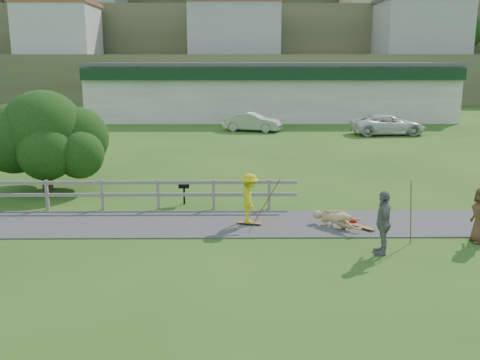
{
  "coord_description": "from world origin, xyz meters",
  "views": [
    {
      "loc": [
        0.76,
        -15.39,
        5.26
      ],
      "look_at": [
        0.94,
        2.0,
        1.38
      ],
      "focal_mm": 40.0,
      "sensor_mm": 36.0,
      "label": 1
    }
  ],
  "objects": [
    {
      "name": "ground",
      "position": [
        0.0,
        0.0,
        0.0
      ],
      "size": [
        260.0,
        260.0,
        0.0
      ],
      "primitive_type": "plane",
      "color": "#2A5317",
      "rests_on": "ground"
    },
    {
      "name": "skater_fallen",
      "position": [
        4.02,
        0.98,
        0.31
      ],
      "size": [
        1.51,
        1.5,
        0.63
      ],
      "primitive_type": "imported",
      "rotation": [
        0.0,
        0.0,
        0.78
      ],
      "color": "tan",
      "rests_on": "ground"
    },
    {
      "name": "pole_spec_left",
      "position": [
        5.89,
        -0.46,
        0.95
      ],
      "size": [
        0.03,
        0.03,
        1.9
      ],
      "primitive_type": "cylinder",
      "color": "brown",
      "rests_on": "ground"
    },
    {
      "name": "pole_rider",
      "position": [
        1.84,
        1.74,
        0.85
      ],
      "size": [
        0.03,
        0.03,
        1.69
      ],
      "primitive_type": "cylinder",
      "color": "brown",
      "rests_on": "ground"
    },
    {
      "name": "longboard_fallen",
      "position": [
        4.82,
        0.88,
        0.05
      ],
      "size": [
        0.78,
        0.85,
        0.1
      ],
      "primitive_type": null,
      "rotation": [
        0.0,
        0.0,
        -0.86
      ],
      "color": "brown",
      "rests_on": "ground"
    },
    {
      "name": "fence",
      "position": [
        -4.62,
        3.3,
        0.72
      ],
      "size": [
        15.05,
        0.1,
        1.1
      ],
      "color": "slate",
      "rests_on": "ground"
    },
    {
      "name": "bbq",
      "position": [
        -1.14,
        4.02,
        0.42
      ],
      "size": [
        0.4,
        0.31,
        0.84
      ],
      "primitive_type": null,
      "rotation": [
        0.0,
        0.0,
        0.02
      ],
      "color": "black",
      "rests_on": "ground"
    },
    {
      "name": "helmet",
      "position": [
        4.62,
        1.33,
        0.14
      ],
      "size": [
        0.28,
        0.28,
        0.28
      ],
      "primitive_type": "sphere",
      "color": "#BA0408",
      "rests_on": "ground"
    },
    {
      "name": "skater_rider",
      "position": [
        1.24,
        1.34,
        0.82
      ],
      "size": [
        0.72,
        1.12,
        1.63
      ],
      "primitive_type": "imported",
      "rotation": [
        0.0,
        0.0,
        1.69
      ],
      "color": "yellow",
      "rests_on": "ground"
    },
    {
      "name": "tree",
      "position": [
        -7.07,
        6.45,
        1.73
      ],
      "size": [
        5.41,
        5.41,
        3.47
      ],
      "primitive_type": null,
      "color": "black",
      "rests_on": "ground"
    },
    {
      "name": "longboard_rider",
      "position": [
        1.24,
        1.34,
        0.04
      ],
      "size": [
        0.82,
        0.39,
        0.09
      ],
      "primitive_type": null,
      "rotation": [
        0.0,
        0.0,
        -0.25
      ],
      "color": "brown",
      "rests_on": "ground"
    },
    {
      "name": "car_silver",
      "position": [
        2.1,
        25.26,
        0.72
      ],
      "size": [
        4.62,
        2.8,
        1.44
      ],
      "primitive_type": "imported",
      "rotation": [
        0.0,
        0.0,
        1.25
      ],
      "color": "#A7AAAE",
      "rests_on": "ground"
    },
    {
      "name": "car_white",
      "position": [
        11.88,
        23.22,
        0.73
      ],
      "size": [
        5.46,
        2.87,
        1.47
      ],
      "primitive_type": "imported",
      "rotation": [
        0.0,
        0.0,
        1.65
      ],
      "color": "white",
      "rests_on": "ground"
    },
    {
      "name": "path",
      "position": [
        0.0,
        1.5,
        0.02
      ],
      "size": [
        34.0,
        3.0,
        0.04
      ],
      "primitive_type": "cube",
      "color": "#3E3E41",
      "rests_on": "ground"
    },
    {
      "name": "spectator_b",
      "position": [
        4.85,
        -1.31,
        0.9
      ],
      "size": [
        0.56,
        1.1,
        1.81
      ],
      "primitive_type": "imported",
      "rotation": [
        0.0,
        0.0,
        4.6
      ],
      "color": "slate",
      "rests_on": "ground"
    },
    {
      "name": "hillside",
      "position": [
        0.0,
        91.31,
        14.41
      ],
      "size": [
        220.0,
        67.0,
        47.5
      ],
      "color": "#484F2E",
      "rests_on": "ground"
    },
    {
      "name": "strip_mall",
      "position": [
        4.0,
        34.94,
        2.58
      ],
      "size": [
        32.5,
        10.75,
        5.1
      ],
      "color": "#BEB5A7",
      "rests_on": "ground"
    }
  ]
}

